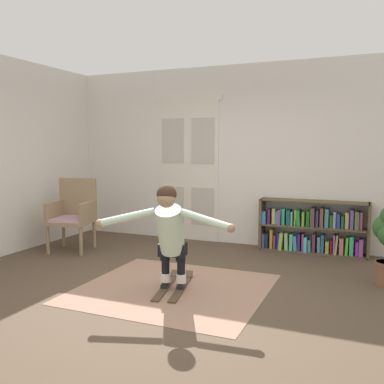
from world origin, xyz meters
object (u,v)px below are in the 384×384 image
object	(u,v)px
bookshelf	(312,229)
wicker_chair	(73,212)
person_skier	(170,229)
skis_pair	(174,286)

from	to	relation	value
bookshelf	wicker_chair	xyz separation A→B (m)	(-3.44, -1.22, 0.23)
wicker_chair	person_skier	world-z (taller)	person_skier
wicker_chair	skis_pair	distance (m)	2.51
skis_pair	person_skier	xyz separation A→B (m)	(0.04, -0.18, 0.69)
skis_pair	person_skier	size ratio (longest dim) A/B	0.68
wicker_chair	person_skier	size ratio (longest dim) A/B	0.76
wicker_chair	skis_pair	world-z (taller)	wicker_chair
skis_pair	person_skier	distance (m)	0.72
wicker_chair	skis_pair	bearing A→B (deg)	-25.24
bookshelf	wicker_chair	distance (m)	3.66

